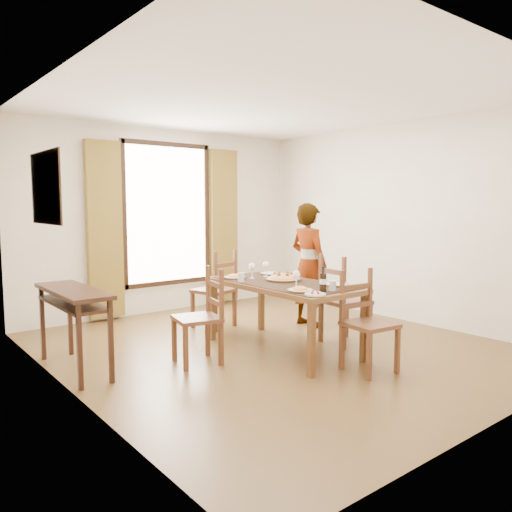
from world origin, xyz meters
TOP-DOWN VIEW (x-y plane):
  - ground at (0.00, 0.00)m, footprint 5.00×5.00m
  - room_shell at (-0.00, 0.13)m, footprint 4.60×5.10m
  - console_table at (-2.03, 0.60)m, footprint 0.38×1.20m
  - dining_table at (-0.01, -0.13)m, footprint 0.87×1.77m
  - chair_west at (-0.95, 0.05)m, footprint 0.51×0.51m
  - chair_north at (-0.01, 1.17)m, footprint 0.55×0.55m
  - chair_south at (0.18, -1.15)m, footprint 0.48×0.48m
  - chair_east at (0.69, -0.38)m, footprint 0.51×0.51m
  - man at (1.01, 0.50)m, footprint 0.59×0.39m
  - plate_sw at (-0.26, -0.67)m, footprint 0.27×0.27m
  - plate_se at (0.27, -0.65)m, footprint 0.27×0.27m
  - plate_nw at (-0.25, 0.42)m, footprint 0.27×0.27m
  - plate_ne at (0.27, 0.40)m, footprint 0.27×0.27m
  - pasta_platter at (0.07, -0.05)m, footprint 0.40×0.40m
  - caprese_plate at (-0.28, -0.90)m, footprint 0.20×0.20m
  - wine_glass_a at (-0.15, -0.51)m, footprint 0.08×0.08m
  - wine_glass_b at (0.10, 0.29)m, footprint 0.08×0.08m
  - wine_glass_c at (-0.11, 0.27)m, footprint 0.08×0.08m
  - tumbler_a at (0.29, -0.46)m, footprint 0.07×0.07m
  - tumbler_b at (-0.35, 0.17)m, footprint 0.07×0.07m
  - tumbler_c at (0.02, -0.84)m, footprint 0.07×0.07m
  - wine_bottle at (-0.09, -0.81)m, footprint 0.07×0.07m

SIDE VIEW (x-z plane):
  - ground at x=0.00m, z-range 0.00..0.00m
  - chair_west at x=-0.95m, z-range -0.03..0.93m
  - chair_south at x=0.18m, z-range -0.03..0.94m
  - chair_north at x=-0.01m, z-range -0.04..0.98m
  - chair_east at x=0.69m, z-range -0.04..1.00m
  - console_table at x=-2.03m, z-range 0.28..1.08m
  - dining_table at x=-0.01m, z-range 0.31..1.07m
  - caprese_plate at x=-0.28m, z-range 0.76..0.80m
  - plate_sw at x=-0.26m, z-range 0.76..0.81m
  - plate_se at x=0.27m, z-range 0.76..0.81m
  - plate_nw at x=-0.25m, z-range 0.76..0.81m
  - plate_ne at x=0.27m, z-range 0.76..0.81m
  - pasta_platter at x=0.07m, z-range 0.76..0.86m
  - tumbler_a at x=0.29m, z-range 0.76..0.86m
  - tumbler_b at x=-0.35m, z-range 0.76..0.86m
  - tumbler_c at x=0.02m, z-range 0.76..0.86m
  - man at x=1.01m, z-range 0.00..1.62m
  - wine_glass_a at x=-0.15m, z-range 0.76..0.94m
  - wine_glass_b at x=0.10m, z-range 0.76..0.94m
  - wine_glass_c at x=-0.11m, z-range 0.76..0.94m
  - wine_bottle at x=-0.09m, z-range 0.76..1.00m
  - room_shell at x=0.00m, z-range 0.17..2.91m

